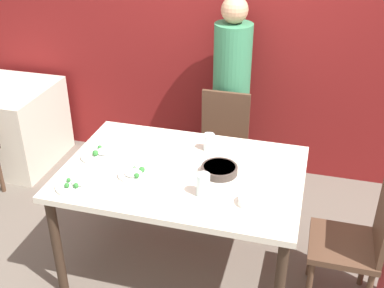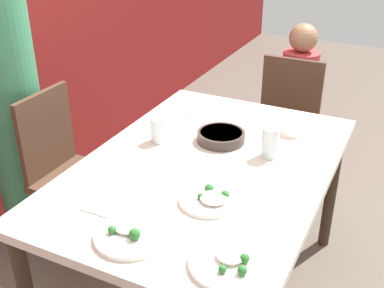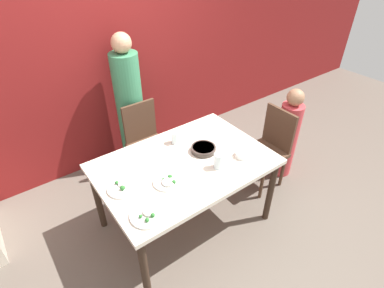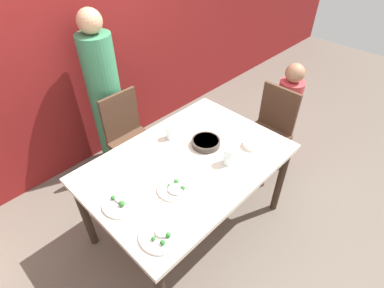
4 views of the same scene
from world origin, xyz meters
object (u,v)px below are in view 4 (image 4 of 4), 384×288
object	(u,v)px
bowl_curry	(206,142)
person_child	(285,116)
chair_adult_spot	(130,136)
plate_rice_adult	(162,234)
chair_child_spot	(269,130)
person_adult	(106,101)
glass_water_tall	(228,156)

from	to	relation	value
bowl_curry	person_child	bearing A→B (deg)	-3.65
chair_adult_spot	person_child	size ratio (longest dim) A/B	0.84
person_child	plate_rice_adult	size ratio (longest dim) A/B	4.16
chair_child_spot	person_child	xyz separation A→B (m)	(0.29, -0.00, 0.02)
person_adult	chair_adult_spot	bearing A→B (deg)	-90.00
chair_child_spot	bowl_curry	bearing A→B (deg)	-94.88
chair_child_spot	bowl_curry	distance (m)	0.90
chair_child_spot	person_adult	xyz separation A→B (m)	(-1.00, 1.21, 0.25)
person_adult	person_child	distance (m)	1.79
person_adult	plate_rice_adult	xyz separation A→B (m)	(-0.61, -1.49, 0.03)
person_child	glass_water_tall	size ratio (longest dim) A/B	7.82
chair_adult_spot	plate_rice_adult	size ratio (longest dim) A/B	3.48
plate_rice_adult	person_adult	bearing A→B (deg)	67.67
chair_adult_spot	person_child	distance (m)	1.57
person_child	bowl_curry	size ratio (longest dim) A/B	4.84
person_child	bowl_curry	bearing A→B (deg)	176.35
chair_adult_spot	person_adult	size ratio (longest dim) A/B	0.57
chair_child_spot	bowl_curry	size ratio (longest dim) A/B	4.05
person_adult	bowl_curry	world-z (taller)	person_adult
chair_child_spot	glass_water_tall	bearing A→B (deg)	-78.84
chair_adult_spot	bowl_curry	distance (m)	0.88
chair_adult_spot	bowl_curry	bearing A→B (deg)	-79.23
plate_rice_adult	glass_water_tall	distance (m)	0.74
glass_water_tall	person_adult	bearing A→B (deg)	94.75
chair_child_spot	glass_water_tall	world-z (taller)	same
person_child	plate_rice_adult	distance (m)	1.95
person_child	bowl_curry	world-z (taller)	person_child
person_child	glass_water_tall	distance (m)	1.23
chair_adult_spot	glass_water_tall	size ratio (longest dim) A/B	6.54
person_adult	plate_rice_adult	bearing A→B (deg)	-112.33
chair_child_spot	bowl_curry	xyz separation A→B (m)	(-0.85, 0.07, 0.30)
person_adult	person_child	world-z (taller)	person_adult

